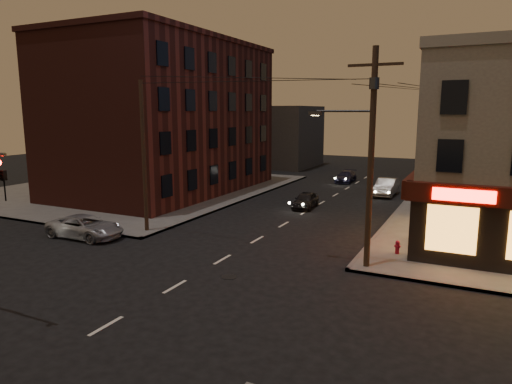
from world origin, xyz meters
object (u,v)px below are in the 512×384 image
Objects in this scene: sedan_far at (346,177)px; fire_hydrant at (397,246)px; suv_cross at (85,227)px; sedan_near at (306,200)px; sedan_mid at (386,187)px.

fire_hydrant is (8.94, -23.30, -0.05)m from sedan_far.
sedan_near is (8.79, 13.57, -0.04)m from suv_cross.
suv_cross is 1.04× the size of sedan_mid.
sedan_mid is 7.90m from sedan_far.
suv_cross is at bearing -165.68° from fire_hydrant.
suv_cross reaches higher than fire_hydrant.
sedan_near is at bearing -117.99° from sedan_mid.
suv_cross reaches higher than sedan_far.
sedan_mid reaches higher than fire_hydrant.
fire_hydrant is at bearing -70.39° from sedan_far.
sedan_near is 5.11× the size of fire_hydrant.
sedan_near is 9.37m from sedan_mid.
suv_cross is 28.85m from sedan_far.
sedan_mid is 6.43× the size of fire_hydrant.
sedan_mid is at bearing -32.49° from suv_cross.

